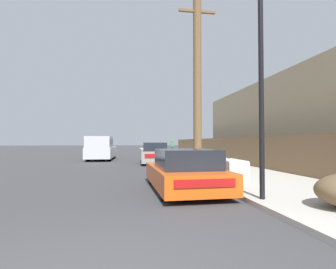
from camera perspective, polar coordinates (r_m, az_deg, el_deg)
The scene contains 10 objects.
sidewalk_curb at distance 26.29m, azimuth 1.62°, elevation -4.65°, with size 4.20×63.00×0.12m, color #ADA89E.
discarded_fridge at distance 9.72m, azimuth 13.23°, elevation -7.37°, with size 0.75×1.87×0.72m.
parked_sports_car_red at distance 7.90m, azimuth 3.59°, elevation -8.06°, with size 1.94×4.12×1.24m.
car_parked_mid at distance 17.85m, azimuth -3.01°, elevation -4.16°, with size 2.01×4.81×1.40m.
pickup_truck at distance 21.48m, azimuth -14.40°, elevation -2.97°, with size 2.17×5.48×1.87m.
utility_pole at distance 12.89m, azimuth 6.41°, elevation 11.75°, with size 1.80×0.39×8.49m.
street_lamp at distance 6.70m, azimuth 19.61°, elevation 11.68°, with size 0.26×0.26×4.96m.
wooden_fence at distance 18.60m, azimuth 12.54°, elevation -3.18°, with size 0.08×33.02×1.62m, color brown.
building_right_house at distance 20.17m, azimuth 26.20°, elevation 2.17°, with size 6.00×17.65×5.45m, color tan.
pedestrian at distance 30.57m, azimuth 0.95°, elevation -2.58°, with size 0.34×0.34×1.61m.
Camera 1 is at (0.36, -2.29, 1.45)m, focal length 28.00 mm.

